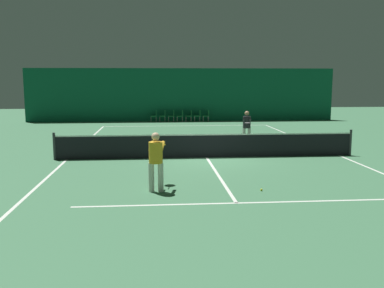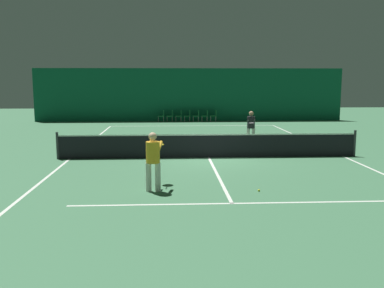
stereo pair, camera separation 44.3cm
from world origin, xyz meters
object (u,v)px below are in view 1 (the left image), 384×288
object	(u,v)px
courtside_chair_0	(155,115)
courtside_chair_1	(163,115)
player_far	(247,125)
tennis_ball	(261,190)
tennis_net	(207,145)
courtside_chair_4	(190,115)
courtside_chair_2	(172,115)
courtside_chair_3	(181,115)
player_near	(156,157)
courtside_chair_6	(207,115)
courtside_chair_5	(198,115)

from	to	relation	value
courtside_chair_0	courtside_chair_1	world-z (taller)	same
player_far	tennis_ball	xyz separation A→B (m)	(-1.41, -8.63, -0.90)
tennis_net	player_far	xyz separation A→B (m)	(2.33, 3.35, 0.43)
player_far	tennis_ball	bearing A→B (deg)	0.87
courtside_chair_4	tennis_ball	size ratio (longest dim) A/B	12.73
courtside_chair_2	courtside_chair_3	world-z (taller)	same
player_near	courtside_chair_6	world-z (taller)	player_near
courtside_chair_3	player_near	bearing A→B (deg)	-5.35
courtside_chair_0	courtside_chair_6	xyz separation A→B (m)	(3.87, 0.00, 0.00)
courtside_chair_5	tennis_ball	bearing A→B (deg)	-0.58
courtside_chair_4	courtside_chair_5	size ratio (longest dim) A/B	1.00
courtside_chair_0	courtside_chair_2	xyz separation A→B (m)	(1.29, 0.00, 0.00)
courtside_chair_5	player_far	bearing A→B (deg)	6.05
tennis_net	courtside_chair_1	bearing A→B (deg)	95.64
player_far	tennis_net	bearing A→B (deg)	-24.69
tennis_net	courtside_chair_6	size ratio (longest dim) A/B	14.29
tennis_net	tennis_ball	bearing A→B (deg)	-80.08
tennis_net	courtside_chair_1	xyz separation A→B (m)	(-1.46, 14.75, -0.03)
player_far	courtside_chair_2	size ratio (longest dim) A/B	1.91
courtside_chair_0	tennis_ball	distance (m)	20.26
tennis_net	courtside_chair_5	bearing A→B (deg)	85.64
tennis_net	player_near	distance (m)	5.48
courtside_chair_4	player_far	bearing A→B (deg)	9.24
courtside_chair_1	courtside_chair_5	world-z (taller)	same
courtside_chair_0	player_far	bearing A→B (deg)	21.26
tennis_net	courtside_chair_4	distance (m)	14.76
courtside_chair_1	courtside_chair_6	distance (m)	3.23
courtside_chair_6	player_near	bearing A→B (deg)	-10.83
courtside_chair_5	courtside_chair_6	bearing A→B (deg)	90.00
courtside_chair_3	courtside_chair_5	size ratio (longest dim) A/B	1.00
courtside_chair_1	courtside_chair_5	xyz separation A→B (m)	(2.58, 0.00, 0.00)
courtside_chair_1	tennis_net	bearing A→B (deg)	5.64
courtside_chair_2	courtside_chair_0	bearing A→B (deg)	-90.00
player_far	courtside_chair_5	distance (m)	11.47
courtside_chair_0	courtside_chair_5	size ratio (longest dim) A/B	1.00
courtside_chair_5	courtside_chair_6	xyz separation A→B (m)	(0.65, 0.00, 0.00)
player_near	player_far	distance (m)	9.48
courtside_chair_0	courtside_chair_5	distance (m)	3.23
tennis_net	courtside_chair_3	size ratio (longest dim) A/B	14.29
courtside_chair_4	courtside_chair_5	xyz separation A→B (m)	(0.65, 0.00, 0.00)
player_far	courtside_chair_1	distance (m)	12.02
tennis_net	courtside_chair_2	size ratio (longest dim) A/B	14.29
courtside_chair_4	courtside_chair_6	distance (m)	1.29
courtside_chair_6	courtside_chair_4	bearing A→B (deg)	-90.00
courtside_chair_0	courtside_chair_4	world-z (taller)	same
tennis_ball	courtside_chair_5	bearing A→B (deg)	89.42
player_near	courtside_chair_0	distance (m)	19.83
player_near	courtside_chair_0	bearing A→B (deg)	7.82
courtside_chair_3	player_far	bearing A→B (deg)	12.37
player_near	courtside_chair_2	bearing A→B (deg)	4.09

